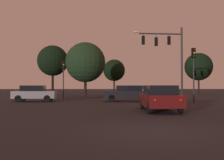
{
  "coord_description": "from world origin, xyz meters",
  "views": [
    {
      "loc": [
        -1.57,
        -8.46,
        1.5
      ],
      "look_at": [
        -0.8,
        19.2,
        2.11
      ],
      "focal_mm": 41.31,
      "sensor_mm": 36.0,
      "label": 1
    }
  ],
  "objects_px": {
    "car_crossing_left": "(34,93)",
    "traffic_light_corner_right": "(194,64)",
    "traffic_light_corner_left": "(63,72)",
    "car_crossing_right": "(128,93)",
    "tree_right_cluster": "(85,62)",
    "tree_left_far": "(199,67)",
    "tree_center_horizon": "(53,61)",
    "car_far_lane": "(151,91)",
    "tree_behind_sign": "(114,70)",
    "traffic_signal_mast_arm": "(168,50)",
    "car_nearside_lane": "(159,98)"
  },
  "relations": [
    {
      "from": "car_crossing_left",
      "to": "traffic_light_corner_right",
      "type": "bearing_deg",
      "value": -7.98
    },
    {
      "from": "traffic_light_corner_left",
      "to": "car_crossing_right",
      "type": "bearing_deg",
      "value": -29.16
    },
    {
      "from": "car_crossing_left",
      "to": "tree_right_cluster",
      "type": "relative_size",
      "value": 0.52
    },
    {
      "from": "traffic_light_corner_left",
      "to": "traffic_light_corner_right",
      "type": "relative_size",
      "value": 0.89
    },
    {
      "from": "tree_left_far",
      "to": "tree_center_horizon",
      "type": "bearing_deg",
      "value": -175.51
    },
    {
      "from": "car_crossing_right",
      "to": "car_far_lane",
      "type": "relative_size",
      "value": 1.03
    },
    {
      "from": "traffic_light_corner_left",
      "to": "tree_center_horizon",
      "type": "bearing_deg",
      "value": 105.25
    },
    {
      "from": "car_crossing_left",
      "to": "tree_behind_sign",
      "type": "relative_size",
      "value": 0.61
    },
    {
      "from": "tree_behind_sign",
      "to": "tree_left_far",
      "type": "distance_m",
      "value": 15.86
    },
    {
      "from": "traffic_signal_mast_arm",
      "to": "car_far_lane",
      "type": "height_order",
      "value": "traffic_signal_mast_arm"
    },
    {
      "from": "tree_right_cluster",
      "to": "traffic_light_corner_right",
      "type": "bearing_deg",
      "value": -54.04
    },
    {
      "from": "car_far_lane",
      "to": "tree_left_far",
      "type": "distance_m",
      "value": 17.43
    },
    {
      "from": "tree_behind_sign",
      "to": "car_far_lane",
      "type": "bearing_deg",
      "value": -73.91
    },
    {
      "from": "car_nearside_lane",
      "to": "tree_behind_sign",
      "type": "bearing_deg",
      "value": 92.4
    },
    {
      "from": "traffic_light_corner_left",
      "to": "car_crossing_left",
      "type": "relative_size",
      "value": 1.05
    },
    {
      "from": "car_crossing_left",
      "to": "tree_right_cluster",
      "type": "xyz_separation_m",
      "value": [
        3.82,
        12.6,
        4.06
      ]
    },
    {
      "from": "car_crossing_right",
      "to": "tree_left_far",
      "type": "relative_size",
      "value": 0.61
    },
    {
      "from": "car_crossing_right",
      "to": "tree_center_horizon",
      "type": "xyz_separation_m",
      "value": [
        -11.32,
        20.45,
        5.07
      ]
    },
    {
      "from": "car_nearside_lane",
      "to": "tree_behind_sign",
      "type": "relative_size",
      "value": 0.69
    },
    {
      "from": "car_crossing_right",
      "to": "traffic_light_corner_left",
      "type": "bearing_deg",
      "value": 150.84
    },
    {
      "from": "car_crossing_left",
      "to": "tree_right_cluster",
      "type": "distance_m",
      "value": 13.78
    },
    {
      "from": "traffic_light_corner_right",
      "to": "tree_left_far",
      "type": "relative_size",
      "value": 0.63
    },
    {
      "from": "tree_left_far",
      "to": "traffic_light_corner_left",
      "type": "bearing_deg",
      "value": -139.55
    },
    {
      "from": "traffic_light_corner_left",
      "to": "car_crossing_left",
      "type": "height_order",
      "value": "traffic_light_corner_left"
    },
    {
      "from": "traffic_signal_mast_arm",
      "to": "car_crossing_left",
      "type": "distance_m",
      "value": 14.27
    },
    {
      "from": "car_crossing_left",
      "to": "tree_right_cluster",
      "type": "height_order",
      "value": "tree_right_cluster"
    },
    {
      "from": "traffic_signal_mast_arm",
      "to": "tree_left_far",
      "type": "relative_size",
      "value": 1.02
    },
    {
      "from": "tree_behind_sign",
      "to": "traffic_light_corner_left",
      "type": "bearing_deg",
      "value": -106.6
    },
    {
      "from": "car_crossing_left",
      "to": "tree_behind_sign",
      "type": "bearing_deg",
      "value": 71.76
    },
    {
      "from": "car_far_lane",
      "to": "tree_center_horizon",
      "type": "height_order",
      "value": "tree_center_horizon"
    },
    {
      "from": "traffic_light_corner_left",
      "to": "car_far_lane",
      "type": "xyz_separation_m",
      "value": [
        10.79,
        6.11,
        -2.23
      ]
    },
    {
      "from": "car_nearside_lane",
      "to": "tree_left_far",
      "type": "height_order",
      "value": "tree_left_far"
    },
    {
      "from": "traffic_light_corner_right",
      "to": "tree_behind_sign",
      "type": "distance_m",
      "value": 28.25
    },
    {
      "from": "traffic_light_corner_left",
      "to": "tree_center_horizon",
      "type": "relative_size",
      "value": 0.5
    },
    {
      "from": "car_crossing_left",
      "to": "car_nearside_lane",
      "type": "bearing_deg",
      "value": -42.73
    },
    {
      "from": "traffic_light_corner_right",
      "to": "tree_behind_sign",
      "type": "relative_size",
      "value": 0.73
    },
    {
      "from": "car_crossing_left",
      "to": "tree_center_horizon",
      "type": "xyz_separation_m",
      "value": [
        -2.5,
        20.84,
        5.07
      ]
    },
    {
      "from": "car_crossing_left",
      "to": "tree_left_far",
      "type": "relative_size",
      "value": 0.53
    },
    {
      "from": "tree_right_cluster",
      "to": "car_far_lane",
      "type": "bearing_deg",
      "value": -14.48
    },
    {
      "from": "car_nearside_lane",
      "to": "traffic_light_corner_left",
      "type": "bearing_deg",
      "value": 120.53
    },
    {
      "from": "car_crossing_right",
      "to": "tree_center_horizon",
      "type": "bearing_deg",
      "value": 118.95
    },
    {
      "from": "tree_right_cluster",
      "to": "car_crossing_right",
      "type": "bearing_deg",
      "value": -67.77
    },
    {
      "from": "traffic_light_corner_right",
      "to": "tree_left_far",
      "type": "distance_m",
      "value": 26.79
    },
    {
      "from": "car_far_lane",
      "to": "tree_left_far",
      "type": "xyz_separation_m",
      "value": [
        11.21,
        12.65,
        4.23
      ]
    },
    {
      "from": "traffic_signal_mast_arm",
      "to": "car_crossing_right",
      "type": "relative_size",
      "value": 1.67
    },
    {
      "from": "car_far_lane",
      "to": "tree_left_far",
      "type": "height_order",
      "value": "tree_left_far"
    },
    {
      "from": "car_nearside_lane",
      "to": "car_crossing_right",
      "type": "xyz_separation_m",
      "value": [
        -1.06,
        9.51,
        -0.0
      ]
    },
    {
      "from": "traffic_light_corner_left",
      "to": "car_nearside_lane",
      "type": "xyz_separation_m",
      "value": [
        7.84,
        -13.29,
        -2.23
      ]
    },
    {
      "from": "car_far_lane",
      "to": "tree_right_cluster",
      "type": "distance_m",
      "value": 10.15
    },
    {
      "from": "tree_center_horizon",
      "to": "tree_right_cluster",
      "type": "relative_size",
      "value": 1.11
    }
  ]
}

